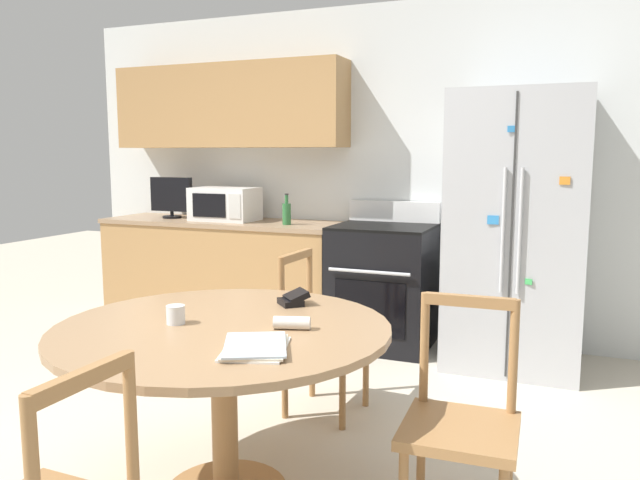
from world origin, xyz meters
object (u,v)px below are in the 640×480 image
wallet (294,299)px  candle_glass (176,316)px  counter_bottle (287,213)px  dining_chair_right (461,426)px  countertop_tv (171,196)px  microwave (225,204)px  dining_chair_far (322,336)px  refrigerator (517,231)px  oven_range (383,285)px

wallet → candle_glass: bearing=-123.2°
counter_bottle → dining_chair_right: bearing=-50.9°
dining_chair_right → countertop_tv: bearing=-40.0°
microwave → candle_glass: 2.64m
counter_bottle → candle_glass: (0.56, -2.27, -0.21)m
dining_chair_far → wallet: bearing=11.1°
counter_bottle → candle_glass: 2.34m
dining_chair_right → wallet: dining_chair_right is taller
refrigerator → oven_range: bearing=176.0°
oven_range → dining_chair_right: oven_range is taller
candle_glass → counter_bottle: bearing=103.9°
oven_range → wallet: 1.88m
dining_chair_far → candle_glass: bearing=-10.2°
microwave → dining_chair_right: (2.33, -2.21, -0.60)m
candle_glass → dining_chair_far: bearing=76.8°
refrigerator → dining_chair_far: size_ratio=2.06×
oven_range → dining_chair_far: size_ratio=1.20×
countertop_tv → dining_chair_right: bearing=-37.7°
countertop_tv → candle_glass: size_ratio=5.05×
oven_range → counter_bottle: size_ratio=4.45×
microwave → dining_chair_far: (1.41, -1.34, -0.60)m
microwave → oven_range: bearing=-0.8°
refrigerator → wallet: bearing=-115.3°
dining_chair_far → dining_chair_right: bearing=49.4°
refrigerator → countertop_tv: (-2.85, 0.08, 0.16)m
wallet → refrigerator: bearing=64.7°
microwave → counter_bottle: (0.61, -0.09, -0.04)m
oven_range → microwave: bearing=179.2°
microwave → dining_chair_right: 3.26m
counter_bottle → dining_chair_far: counter_bottle is taller
oven_range → microwave: 1.48m
countertop_tv → dining_chair_far: bearing=-34.5°
counter_bottle → candle_glass: size_ratio=3.11×
countertop_tv → dining_chair_right: (2.85, -2.20, -0.65)m
oven_range → wallet: size_ratio=6.19×
candle_glass → dining_chair_right: bearing=7.5°
candle_glass → countertop_tv: bearing=125.7°
dining_chair_far → candle_glass: (-0.24, -1.02, 0.35)m
dining_chair_right → oven_range: bearing=-68.8°
refrigerator → candle_glass: 2.56m
microwave → counter_bottle: microwave is taller
oven_range → counter_bottle: counter_bottle is taller
oven_range → candle_glass: 2.37m
refrigerator → candle_glass: bearing=-117.1°
countertop_tv → dining_chair_right: 3.65m
countertop_tv → dining_chair_far: countertop_tv is taller
countertop_tv → dining_chair_far: size_ratio=0.44×
dining_chair_right → wallet: size_ratio=5.17×
refrigerator → countertop_tv: 2.85m
oven_range → wallet: (0.11, -1.86, 0.31)m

